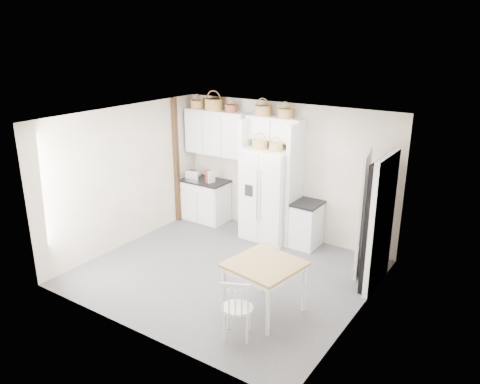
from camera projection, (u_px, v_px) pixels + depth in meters
The scene contains 29 objects.
floor at pixel (226, 273), 7.84m from camera, with size 4.50×4.50×0.00m, color #3A3A3B.
ceiling at pixel (224, 118), 7.00m from camera, with size 4.50×4.50×0.00m, color white.
wall_back at pixel (285, 171), 9.00m from camera, with size 4.50×4.50×0.00m, color #B0A090.
wall_left at pixel (126, 177), 8.60m from camera, with size 4.00×4.00×0.00m, color #B0A090.
wall_right at pixel (363, 231), 6.24m from camera, with size 4.00×4.00×0.00m, color #B0A090.
refrigerator at pixel (269, 194), 8.93m from camera, with size 0.92×0.74×1.79m, color white.
base_cab_left at pixel (206, 201), 9.95m from camera, with size 0.92×0.58×0.85m, color white.
base_cab_right at pixel (306, 225), 8.71m from camera, with size 0.47×0.56×0.82m, color white.
dining_table at pixel (264, 287), 6.63m from camera, with size 0.93×0.93×0.77m, color olive.
windsor_chair at pixel (237, 308), 6.06m from camera, with size 0.42×0.38×0.85m, color white.
counter_left at pixel (206, 181), 9.80m from camera, with size 0.96×0.62×0.04m, color black.
counter_right at pixel (307, 204), 8.58m from camera, with size 0.51×0.60×0.04m, color black.
toaster at pixel (193, 175), 9.82m from camera, with size 0.28×0.16×0.19m, color silver.
cookbook_red at pixel (209, 176), 9.62m from camera, with size 0.04×0.17×0.25m, color maroon.
cookbook_cream at pixel (211, 177), 9.58m from camera, with size 0.04×0.17×0.26m, color beige.
basket_upper_a at pixel (197, 104), 9.54m from camera, with size 0.28×0.28×0.16m, color olive.
basket_upper_b at pixel (214, 105), 9.31m from camera, with size 0.38×0.38×0.22m, color olive.
basket_upper_c at pixel (231, 108), 9.11m from camera, with size 0.25×0.25×0.14m, color brown.
basket_bridge_a at pixel (263, 111), 8.72m from camera, with size 0.32×0.32×0.18m, color olive.
basket_bridge_b at pixel (285, 113), 8.47m from camera, with size 0.28×0.28×0.16m, color olive.
basket_fridge_a at pixel (260, 144), 8.63m from camera, with size 0.29×0.29×0.16m, color olive.
basket_fridge_b at pixel (276, 147), 8.45m from camera, with size 0.26×0.26×0.14m, color olive.
upper_cabinet at pixel (217, 133), 9.46m from camera, with size 1.40×0.34×0.90m, color white.
bridge_cabinet at pixel (275, 129), 8.68m from camera, with size 1.12×0.34×0.45m, color white.
fridge_panel_left at pixel (248, 176), 9.15m from camera, with size 0.08×0.60×2.30m, color white.
fridge_panel_right at pixel (295, 185), 8.62m from camera, with size 0.08×0.60×2.30m, color white.
trim_post at pixel (176, 161), 9.64m from camera, with size 0.09×0.09×2.60m, color #341F0F.
doorway_void at pixel (378, 225), 7.16m from camera, with size 0.18×0.85×2.05m, color black.
door_slab at pixel (363, 213), 7.62m from camera, with size 0.80×0.04×2.05m, color white.
Camera 1 is at (4.07, -5.69, 3.80)m, focal length 35.00 mm.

